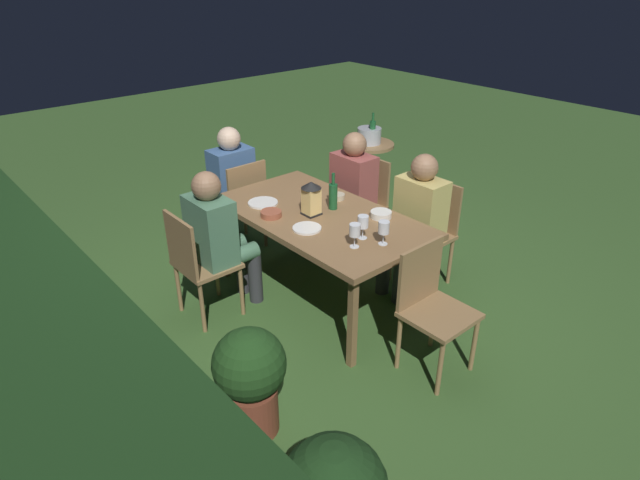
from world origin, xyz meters
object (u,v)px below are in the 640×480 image
object	(u,v)px
person_in_rust	(348,190)
chair_side_left_a	(429,228)
chair_side_left_b	(363,200)
chair_head_near	(432,304)
person_in_green	(219,235)
wine_glass_a	(355,231)
bowl_olives	(381,214)
chair_side_right_b	(198,261)
wine_glass_b	(384,229)
bowl_salad	(271,214)
plate_b	(263,203)
potted_plant_corner	(250,377)
wine_glass_c	(363,223)
lantern_centerpiece	(311,196)
chair_head_far	(241,201)
ice_bucket	(369,135)
side_table	(368,162)
person_in_blue	(229,180)
person_in_mustard	(415,218)
bowl_bread	(337,196)
dining_table	(320,221)
plate_a	(307,228)
green_bottle_on_table	(333,196)

from	to	relation	value
person_in_rust	chair_side_left_a	world-z (taller)	person_in_rust
chair_side_left_b	chair_head_near	bearing A→B (deg)	149.88
chair_side_left_b	person_in_green	size ratio (longest dim) A/B	0.76
wine_glass_a	bowl_olives	distance (m)	0.53
chair_side_right_b	wine_glass_b	world-z (taller)	wine_glass_b
wine_glass_b	wine_glass_a	bearing A→B (deg)	60.40
bowl_salad	person_in_rust	bearing A→B (deg)	-79.86
chair_side_right_b	plate_b	size ratio (longest dim) A/B	3.68
person_in_rust	potted_plant_corner	distance (m)	2.24
chair_side_left_b	wine_glass_c	world-z (taller)	wine_glass_c
wine_glass_b	potted_plant_corner	xyz separation A→B (m)	(-0.16, 1.22, -0.47)
person_in_rust	lantern_centerpiece	distance (m)	0.83
chair_head_far	wine_glass_a	size ratio (longest dim) A/B	5.15
person_in_rust	ice_bucket	bearing A→B (deg)	-53.54
chair_side_right_b	wine_glass_c	distance (m)	1.26
wine_glass_b	side_table	world-z (taller)	wine_glass_b
person_in_rust	person_in_blue	size ratio (longest dim) A/B	1.00
wine_glass_b	bowl_salad	world-z (taller)	wine_glass_b
plate_b	ice_bucket	distance (m)	2.09
person_in_mustard	person_in_blue	bearing A→B (deg)	21.60
person_in_rust	bowl_salad	world-z (taller)	person_in_rust
wine_glass_b	plate_b	world-z (taller)	wine_glass_b
ice_bucket	potted_plant_corner	world-z (taller)	ice_bucket
person_in_rust	wine_glass_b	world-z (taller)	person_in_rust
person_in_green	bowl_bread	size ratio (longest dim) A/B	9.73
bowl_olives	bowl_bread	size ratio (longest dim) A/B	1.34
wine_glass_c	person_in_blue	bearing A→B (deg)	-1.19
person_in_mustard	ice_bucket	xyz separation A→B (m)	(1.56, -1.08, 0.12)
wine_glass_c	ice_bucket	xyz separation A→B (m)	(1.67, -1.78, -0.10)
dining_table	person_in_green	distance (m)	0.77
bowl_olives	person_in_rust	bearing A→B (deg)	-26.16
wine_glass_a	potted_plant_corner	distance (m)	1.18
bowl_bread	wine_glass_a	bearing A→B (deg)	145.28
dining_table	wine_glass_b	xyz separation A→B (m)	(-0.65, -0.01, 0.17)
chair_side_left_a	wine_glass_a	distance (m)	1.11
chair_side_right_b	bowl_salad	size ratio (longest dim) A/B	5.47
plate_a	bowl_salad	world-z (taller)	bowl_salad
person_in_mustard	plate_b	bearing A→B (deg)	46.59
chair_side_left_b	lantern_centerpiece	xyz separation A→B (m)	(-0.34, 0.91, 0.40)
wine_glass_c	bowl_olives	xyz separation A→B (m)	(0.15, -0.35, -0.09)
chair_side_right_b	person_in_mustard	distance (m)	1.71
wine_glass_a	bowl_salad	distance (m)	0.77
chair_head_near	green_bottle_on_table	distance (m)	1.18
chair_head_far	chair_side_left_a	bearing A→B (deg)	-149.88
wine_glass_b	wine_glass_c	xyz separation A→B (m)	(0.15, 0.04, 0.00)
person_in_mustard	wine_glass_a	bearing A→B (deg)	101.14
person_in_green	chair_head_near	world-z (taller)	person_in_green
person_in_mustard	plate_a	bearing A→B (deg)	74.48
plate_a	person_in_green	bearing A→B (deg)	39.54
chair_side_right_b	potted_plant_corner	distance (m)	1.24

